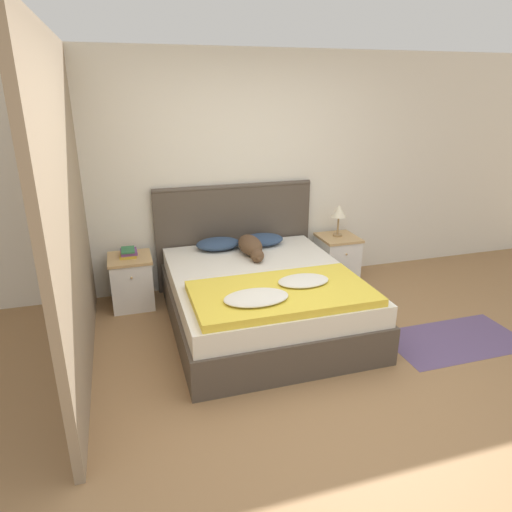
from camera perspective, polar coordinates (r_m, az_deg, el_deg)
name	(u,v)px	position (r m, az deg, el deg)	size (l,w,h in m)	color
ground_plane	(316,382)	(3.72, 7.52, -15.40)	(16.00, 16.00, 0.00)	#997047
wall_back	(243,173)	(5.11, -1.69, 10.32)	(9.00, 0.06, 2.55)	silver
wall_side_left	(70,207)	(3.90, -22.24, 5.68)	(0.06, 3.10, 2.55)	gray
bed	(262,299)	(4.37, 0.77, -5.41)	(1.70, 2.01, 0.53)	#4C4238
headboard	(235,234)	(5.17, -2.66, 2.81)	(1.78, 0.06, 1.17)	#4C4238
nightstand_left	(132,281)	(4.91, -15.26, -3.05)	(0.43, 0.46, 0.54)	white
nightstand_right	(337,258)	(5.45, 10.09, -0.27)	(0.43, 0.46, 0.54)	white
pillow_left	(218,244)	(4.90, -4.76, 1.53)	(0.47, 0.33, 0.12)	navy
pillow_right	(262,240)	(5.02, 0.76, 2.06)	(0.47, 0.33, 0.12)	navy
quilt	(281,293)	(3.77, 3.14, -4.62)	(1.49, 0.83, 0.12)	yellow
dog	(251,246)	(4.71, -0.63, 1.21)	(0.23, 0.64, 0.19)	brown
book_stack	(128,253)	(4.83, -15.66, 0.41)	(0.18, 0.22, 0.08)	gold
table_lamp	(339,212)	(5.31, 10.32, 5.39)	(0.18, 0.18, 0.37)	#9E7A4C
rug	(455,340)	(4.59, 23.60, -9.58)	(1.23, 0.68, 0.00)	#604C75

